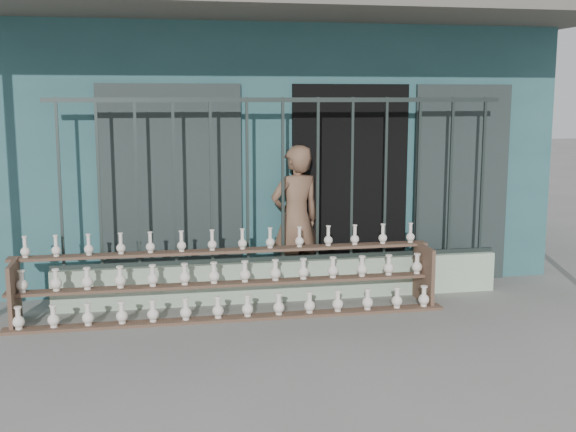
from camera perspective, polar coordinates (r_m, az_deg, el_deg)
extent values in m
plane|color=slate|center=(6.96, 1.58, -9.48)|extent=(60.00, 60.00, 0.00)
cube|color=#2A5459|center=(10.84, -3.31, 5.92)|extent=(7.00, 5.00, 3.20)
cube|color=black|center=(8.63, 4.85, 2.36)|extent=(1.40, 0.12, 2.40)
cube|color=#1E2827|center=(8.28, -9.22, 1.97)|extent=(1.60, 0.08, 2.40)
cube|color=#1E2827|center=(9.08, 13.46, 2.48)|extent=(1.20, 0.08, 2.40)
cube|color=#59544C|center=(7.81, -0.29, 16.00)|extent=(7.40, 2.00, 0.12)
cube|color=#A9C1A5|center=(8.11, -0.40, -5.07)|extent=(5.00, 0.20, 0.45)
cube|color=#283330|center=(7.83, -17.58, 2.35)|extent=(0.03, 0.03, 1.80)
cube|color=#283330|center=(7.80, -14.72, 2.45)|extent=(0.03, 0.03, 1.80)
cube|color=#283330|center=(7.78, -11.84, 2.54)|extent=(0.03, 0.03, 1.80)
cube|color=#283330|center=(7.78, -8.96, 2.63)|extent=(0.03, 0.03, 1.80)
cube|color=#283330|center=(7.81, -6.08, 2.71)|extent=(0.03, 0.03, 1.80)
cube|color=#283330|center=(7.85, -3.23, 2.78)|extent=(0.03, 0.03, 1.80)
cube|color=#283330|center=(7.91, -0.41, 2.85)|extent=(0.03, 0.03, 1.80)
cube|color=#283330|center=(7.99, 2.36, 2.91)|extent=(0.03, 0.03, 1.80)
cube|color=#283330|center=(8.09, 5.06, 2.96)|extent=(0.03, 0.03, 1.80)
cube|color=#283330|center=(8.20, 7.70, 3.00)|extent=(0.03, 0.03, 1.80)
cube|color=#283330|center=(8.34, 10.25, 3.03)|extent=(0.03, 0.03, 1.80)
cube|color=#283330|center=(8.49, 12.73, 3.06)|extent=(0.03, 0.03, 1.80)
cube|color=#283330|center=(8.65, 15.11, 3.08)|extent=(0.03, 0.03, 1.80)
cube|color=#283330|center=(7.86, -0.42, 9.16)|extent=(5.00, 0.04, 0.05)
cube|color=#283330|center=(8.06, -0.40, -3.35)|extent=(5.00, 0.04, 0.05)
cube|color=brown|center=(7.46, -4.37, -8.07)|extent=(4.50, 0.18, 0.03)
cube|color=brown|center=(7.62, -4.62, -5.36)|extent=(4.50, 0.18, 0.03)
cube|color=brown|center=(7.79, -4.85, -2.76)|extent=(4.50, 0.18, 0.03)
cube|color=brown|center=(7.70, -20.81, -5.76)|extent=(0.04, 0.55, 0.64)
cube|color=brown|center=(8.13, 10.68, -4.52)|extent=(0.04, 0.55, 0.64)
imported|color=brown|center=(8.28, 0.62, -0.30)|extent=(0.72, 0.58, 1.72)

